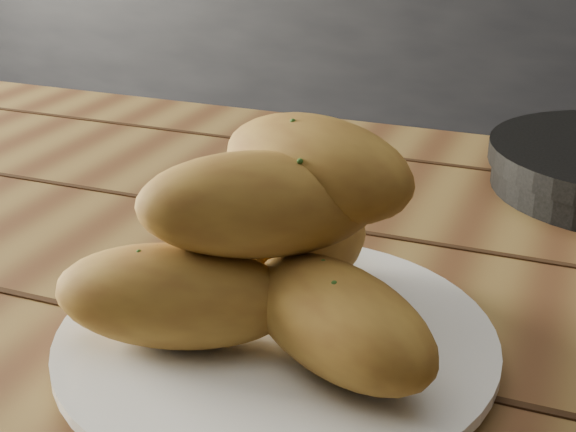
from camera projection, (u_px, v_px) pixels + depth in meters
name	position (u px, v px, depth m)	size (l,w,h in m)	color
counter	(419.00, 83.00, 2.41)	(2.80, 0.60, 0.90)	black
table	(287.00, 386.00, 0.66)	(1.51, 0.85, 0.75)	olive
plate	(276.00, 342.00, 0.51)	(0.28, 0.28, 0.02)	white
bread_rolls	(275.00, 249.00, 0.49)	(0.26, 0.22, 0.14)	#A97F2E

